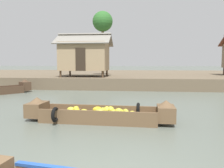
{
  "coord_description": "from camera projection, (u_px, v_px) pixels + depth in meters",
  "views": [
    {
      "loc": [
        0.65,
        -3.35,
        2.09
      ],
      "look_at": [
        -0.41,
        6.53,
        1.17
      ],
      "focal_mm": 36.36,
      "sensor_mm": 36.0,
      "label": 1
    }
  ],
  "objects": [
    {
      "name": "palm_tree_far",
      "position": [
        103.0,
        22.0,
        21.45
      ],
      "size": [
        1.91,
        1.91,
        6.05
      ],
      "color": "brown",
      "rests_on": "riverbank_strip"
    },
    {
      "name": "stilt_house_mid_left",
      "position": [
        85.0,
        56.0,
        19.38
      ],
      "size": [
        4.55,
        3.57,
        3.67
      ],
      "color": "#4C3826",
      "rests_on": "riverbank_strip"
    },
    {
      "name": "riverbank_strip",
      "position": [
        131.0,
        77.0,
        26.76
      ],
      "size": [
        160.0,
        20.0,
        0.93
      ],
      "primitive_type": "cube",
      "color": "brown",
      "rests_on": "ground"
    },
    {
      "name": "ground_plane",
      "position": [
        125.0,
        98.0,
        13.48
      ],
      "size": [
        300.0,
        300.0,
        0.0
      ],
      "primitive_type": "plane",
      "color": "#596056"
    },
    {
      "name": "banana_boat",
      "position": [
        99.0,
        113.0,
        8.1
      ],
      "size": [
        5.31,
        1.67,
        0.83
      ],
      "color": "brown",
      "rests_on": "ground"
    }
  ]
}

